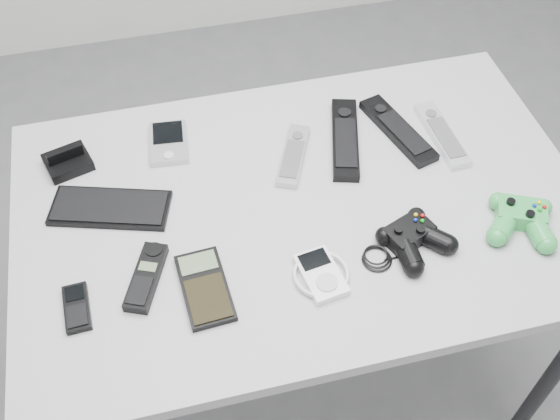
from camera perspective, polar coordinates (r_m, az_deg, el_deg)
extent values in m
plane|color=slate|center=(2.00, 3.99, -13.14)|extent=(3.50, 3.50, 0.00)
cube|color=#9A9A9D|center=(1.34, 1.98, 0.19)|extent=(1.15, 0.74, 0.03)
cylinder|color=black|center=(1.69, 22.63, -13.17)|extent=(0.04, 0.04, 0.74)
cylinder|color=black|center=(1.84, -17.11, -3.06)|extent=(0.04, 0.04, 0.74)
cylinder|color=black|center=(1.97, 14.12, 2.73)|extent=(0.04, 0.04, 0.74)
cube|color=black|center=(1.35, -14.57, 0.21)|extent=(0.25, 0.16, 0.01)
cube|color=black|center=(1.45, -18.10, 4.33)|extent=(0.11, 0.10, 0.05)
cube|color=#ABABB2|center=(1.45, -9.68, 5.83)|extent=(0.09, 0.13, 0.02)
cube|color=#ABABB2|center=(1.40, 1.17, 4.80)|extent=(0.11, 0.18, 0.02)
cube|color=black|center=(1.44, 5.69, 6.25)|extent=(0.12, 0.25, 0.02)
cube|color=black|center=(1.48, 10.23, 6.91)|extent=(0.11, 0.23, 0.02)
cube|color=silver|center=(1.49, 13.91, 6.44)|extent=(0.05, 0.20, 0.02)
cube|color=black|center=(1.23, -17.29, -8.11)|extent=(0.05, 0.10, 0.02)
cube|color=black|center=(1.23, -11.58, -5.72)|extent=(0.10, 0.15, 0.02)
cube|color=black|center=(1.20, -6.57, -6.70)|extent=(0.09, 0.17, 0.02)
cube|color=white|center=(1.21, 3.59, -5.60)|extent=(0.12, 0.13, 0.02)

